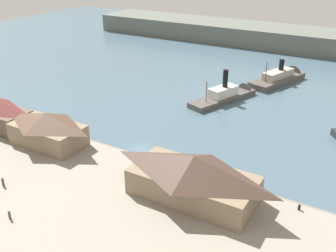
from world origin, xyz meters
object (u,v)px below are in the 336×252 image
(pedestrian_standing_center, at_px, (9,215))
(ferry_shed_west_terminal, at_px, (193,176))
(mooring_post_center_east, at_px, (299,207))
(ferry_outer_harbor, at_px, (283,77))
(pedestrian_near_cart, at_px, (3,182))
(ferry_shed_east_terminal, at_px, (47,128))
(mooring_post_center_west, at_px, (135,156))
(ferry_mid_harbor, at_px, (230,94))

(pedestrian_standing_center, bearing_deg, ferry_shed_west_terminal, 42.25)
(mooring_post_center_east, distance_m, ferry_outer_harbor, 71.60)
(pedestrian_near_cart, bearing_deg, ferry_shed_west_terminal, 25.18)
(ferry_shed_east_terminal, height_order, mooring_post_center_west, ferry_shed_east_terminal)
(ferry_outer_harbor, bearing_deg, pedestrian_standing_center, -100.52)
(pedestrian_standing_center, relative_size, ferry_outer_harbor, 0.06)
(mooring_post_center_east, relative_size, ferry_outer_harbor, 0.04)
(mooring_post_center_east, bearing_deg, pedestrian_standing_center, -146.64)
(ferry_shed_east_terminal, relative_size, mooring_post_center_west, 18.12)
(ferry_shed_east_terminal, height_order, mooring_post_center_east, ferry_shed_east_terminal)
(ferry_outer_harbor, bearing_deg, mooring_post_center_east, -72.41)
(ferry_shed_east_terminal, relative_size, pedestrian_near_cart, 9.19)
(ferry_shed_west_terminal, bearing_deg, pedestrian_near_cart, -154.82)
(pedestrian_near_cart, distance_m, mooring_post_center_east, 51.84)
(ferry_shed_east_terminal, xyz_separation_m, mooring_post_center_east, (52.83, 4.08, -3.27))
(mooring_post_center_east, bearing_deg, ferry_shed_east_terminal, -175.59)
(pedestrian_standing_center, distance_m, ferry_mid_harbor, 70.92)
(mooring_post_center_east, bearing_deg, ferry_shed_west_terminal, -161.85)
(pedestrian_standing_center, xyz_separation_m, mooring_post_center_east, (39.09, 25.74, -0.28))
(ferry_shed_west_terminal, distance_m, pedestrian_standing_center, 30.26)
(ferry_shed_east_terminal, height_order, pedestrian_standing_center, ferry_shed_east_terminal)
(ferry_shed_east_terminal, bearing_deg, mooring_post_center_west, 12.36)
(pedestrian_standing_center, bearing_deg, mooring_post_center_west, 76.67)
(mooring_post_center_east, bearing_deg, ferry_outer_harbor, 107.59)
(mooring_post_center_east, relative_size, ferry_mid_harbor, 0.04)
(pedestrian_near_cart, relative_size, mooring_post_center_east, 1.97)
(ferry_shed_west_terminal, height_order, mooring_post_center_west, ferry_shed_west_terminal)
(ferry_shed_west_terminal, relative_size, ferry_mid_harbor, 0.87)
(ferry_outer_harbor, xyz_separation_m, ferry_mid_harbor, (-8.87, -23.60, -0.06))
(pedestrian_near_cart, bearing_deg, ferry_outer_harbor, 73.50)
(ferry_shed_west_terminal, relative_size, pedestrian_standing_center, 13.67)
(mooring_post_center_west, height_order, mooring_post_center_east, same)
(ferry_shed_east_terminal, distance_m, ferry_shed_west_terminal, 36.03)
(mooring_post_center_east, height_order, ferry_outer_harbor, ferry_outer_harbor)
(ferry_outer_harbor, bearing_deg, ferry_shed_west_terminal, -86.28)
(ferry_shed_west_terminal, distance_m, mooring_post_center_east, 18.08)
(mooring_post_center_west, bearing_deg, pedestrian_near_cart, -126.15)
(pedestrian_standing_center, distance_m, mooring_post_center_west, 26.74)
(mooring_post_center_west, bearing_deg, pedestrian_standing_center, -103.33)
(ferry_shed_west_terminal, bearing_deg, pedestrian_standing_center, -137.75)
(mooring_post_center_east, xyz_separation_m, ferry_outer_harbor, (-21.63, 68.25, -0.19))
(ferry_shed_east_terminal, bearing_deg, ferry_outer_harbor, 66.67)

